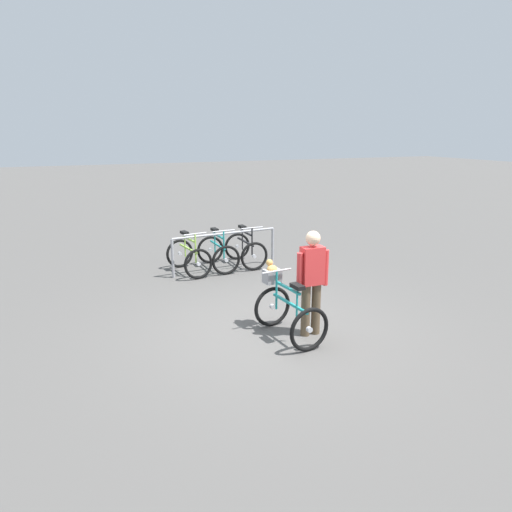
# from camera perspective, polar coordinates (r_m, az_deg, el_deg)

# --- Properties ---
(ground_plane) EXTENTS (80.00, 80.00, 0.00)m
(ground_plane) POSITION_cam_1_polar(r_m,az_deg,el_deg) (7.52, 2.12, -8.92)
(ground_plane) COLOR #514F4C
(bike_rack_rail) EXTENTS (2.50, 0.26, 0.88)m
(bike_rack_rail) POSITION_cam_1_polar(r_m,az_deg,el_deg) (10.41, -3.81, 1.64)
(bike_rack_rail) COLOR #99999E
(bike_rack_rail) RESTS_ON ground
(racked_bike_lime) EXTENTS (0.82, 1.19, 0.97)m
(racked_bike_lime) POSITION_cam_1_polar(r_m,az_deg,el_deg) (10.36, -8.26, -0.11)
(racked_bike_lime) COLOR black
(racked_bike_lime) RESTS_ON ground
(racked_bike_teal) EXTENTS (0.70, 1.11, 0.97)m
(racked_bike_teal) POSITION_cam_1_polar(r_m,az_deg,el_deg) (10.60, -4.70, 0.35)
(racked_bike_teal) COLOR black
(racked_bike_teal) RESTS_ON ground
(racked_bike_black) EXTENTS (0.68, 1.10, 0.97)m
(racked_bike_black) POSITION_cam_1_polar(r_m,az_deg,el_deg) (10.88, -1.31, 0.79)
(racked_bike_black) COLOR black
(racked_bike_black) RESTS_ON ground
(featured_bicycle) EXTENTS (0.77, 1.24, 1.09)m
(featured_bicycle) POSITION_cam_1_polar(r_m,az_deg,el_deg) (7.14, 3.64, -6.04)
(featured_bicycle) COLOR black
(featured_bicycle) RESTS_ON ground
(person_with_featured_bike) EXTENTS (0.53, 0.22, 1.64)m
(person_with_featured_bike) POSITION_cam_1_polar(r_m,az_deg,el_deg) (7.05, 6.87, -2.77)
(person_with_featured_bike) COLOR brown
(person_with_featured_bike) RESTS_ON ground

